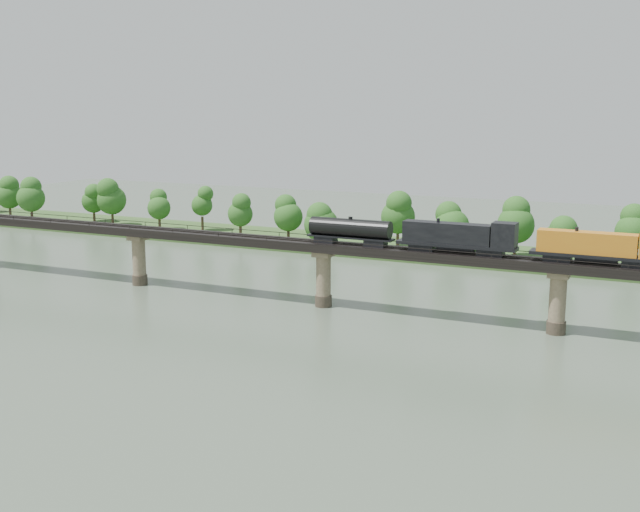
% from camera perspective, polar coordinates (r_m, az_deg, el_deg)
% --- Properties ---
extents(ground, '(400.00, 400.00, 0.00)m').
position_cam_1_polar(ground, '(116.52, -6.02, -6.92)').
color(ground, '#3E4C3C').
rests_on(ground, ground).
extents(far_bank, '(300.00, 24.00, 1.60)m').
position_cam_1_polar(far_bank, '(191.94, 7.18, 0.40)').
color(far_bank, '#29471C').
rests_on(far_bank, ground).
extents(bridge, '(236.00, 30.00, 11.50)m').
position_cam_1_polar(bridge, '(140.71, 0.25, -1.44)').
color(bridge, '#473A2D').
rests_on(bridge, ground).
extents(bridge_superstructure, '(220.00, 4.90, 0.75)m').
position_cam_1_polar(bridge_superstructure, '(139.49, 0.25, 1.10)').
color(bridge_superstructure, black).
rests_on(bridge_superstructure, bridge).
extents(far_treeline, '(289.06, 17.54, 13.60)m').
position_cam_1_polar(far_treeline, '(189.15, 4.45, 2.76)').
color(far_treeline, '#382619').
rests_on(far_treeline, far_bank).
extents(freight_train, '(79.44, 3.10, 5.47)m').
position_cam_1_polar(freight_train, '(128.03, 15.99, 0.84)').
color(freight_train, black).
rests_on(freight_train, bridge).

